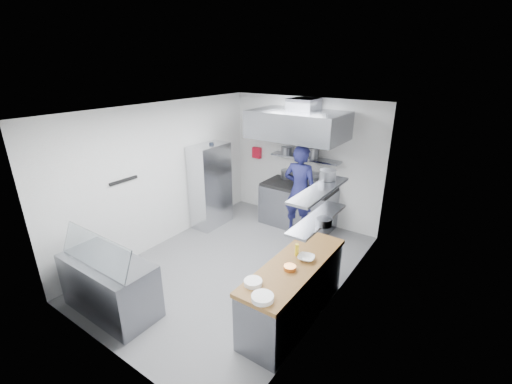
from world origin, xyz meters
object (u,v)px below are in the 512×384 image
Objects in this scene: gas_range at (298,207)px; display_case at (110,286)px; wire_rack at (210,186)px; chef at (300,191)px.

gas_range is 4.20m from display_case.
display_case is (0.73, -3.04, -0.50)m from wire_rack.
wire_rack is at bearing 103.44° from display_case.
gas_range is at bearing -62.75° from chef.
chef reaches higher than gas_range.
wire_rack reaches higher than gas_range.
wire_rack is 1.23× the size of display_case.
display_case is (-1.12, -3.75, -0.56)m from chef.
display_case is at bearing 69.55° from chef.
chef reaches higher than wire_rack.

